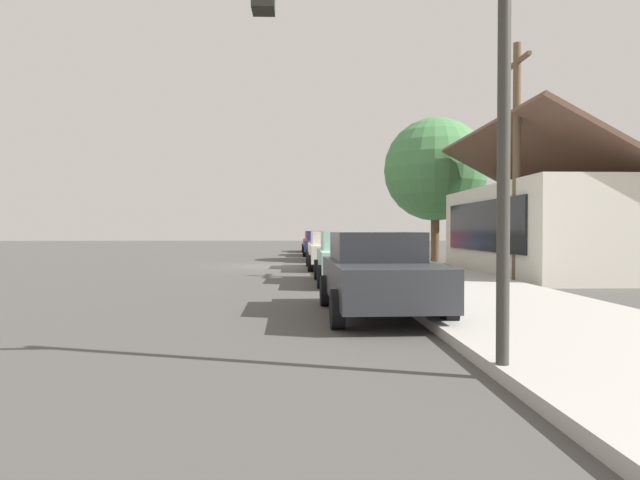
# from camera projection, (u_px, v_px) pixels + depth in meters

# --- Properties ---
(ground_plane) EXTENTS (120.00, 120.00, 0.00)m
(ground_plane) POSITION_uv_depth(u_px,v_px,m) (269.00, 266.00, 24.12)
(ground_plane) COLOR #4C4947
(sidewalk_curb) EXTENTS (60.00, 4.20, 0.16)m
(sidewalk_curb) POSITION_uv_depth(u_px,v_px,m) (391.00, 264.00, 24.33)
(sidewalk_curb) COLOR #B2AFA8
(sidewalk_curb) RESTS_ON ground
(car_cherry) EXTENTS (4.82, 2.19, 1.59)m
(car_cherry) POSITION_uv_depth(u_px,v_px,m) (316.00, 241.00, 40.46)
(car_cherry) COLOR red
(car_cherry) RESTS_ON ground
(car_navy) EXTENTS (4.85, 2.16, 1.59)m
(car_navy) POSITION_uv_depth(u_px,v_px,m) (319.00, 243.00, 34.21)
(car_navy) COLOR navy
(car_navy) RESTS_ON ground
(car_olive) EXTENTS (4.71, 2.14, 1.59)m
(car_olive) POSITION_uv_depth(u_px,v_px,m) (325.00, 245.00, 28.48)
(car_olive) COLOR olive
(car_olive) RESTS_ON ground
(car_ivory) EXTENTS (4.67, 2.07, 1.59)m
(car_ivory) POSITION_uv_depth(u_px,v_px,m) (331.00, 249.00, 22.50)
(car_ivory) COLOR silver
(car_ivory) RESTS_ON ground
(car_seafoam) EXTENTS (4.38, 2.06, 1.59)m
(car_seafoam) POSITION_uv_depth(u_px,v_px,m) (348.00, 257.00, 16.30)
(car_seafoam) COLOR #9ED1BC
(car_seafoam) RESTS_ON ground
(car_charcoal) EXTENTS (4.37, 2.15, 1.59)m
(car_charcoal) POSITION_uv_depth(u_px,v_px,m) (378.00, 272.00, 10.19)
(car_charcoal) COLOR #2D3035
(car_charcoal) RESTS_ON ground
(storefront_building) EXTENTS (10.30, 8.02, 5.44)m
(storefront_building) POSITION_uv_depth(u_px,v_px,m) (584.00, 226.00, 19.66)
(storefront_building) COLOR silver
(storefront_building) RESTS_ON ground
(shade_tree) EXTENTS (5.30, 5.30, 7.43)m
(shade_tree) POSITION_uv_depth(u_px,v_px,m) (435.00, 170.00, 27.29)
(shade_tree) COLOR brown
(shade_tree) RESTS_ON ground
(traffic_light_main) EXTENTS (0.37, 2.79, 5.20)m
(traffic_light_main) POSITION_uv_depth(u_px,v_px,m) (407.00, 57.00, 5.68)
(traffic_light_main) COLOR #383833
(traffic_light_main) RESTS_ON ground
(utility_pole_wooden) EXTENTS (1.80, 0.24, 7.50)m
(utility_pole_wooden) POSITION_uv_depth(u_px,v_px,m) (517.00, 157.00, 16.59)
(utility_pole_wooden) COLOR brown
(utility_pole_wooden) RESTS_ON ground
(fire_hydrant_red) EXTENTS (0.22, 0.22, 0.71)m
(fire_hydrant_red) POSITION_uv_depth(u_px,v_px,m) (343.00, 248.00, 34.19)
(fire_hydrant_red) COLOR red
(fire_hydrant_red) RESTS_ON sidewalk_curb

